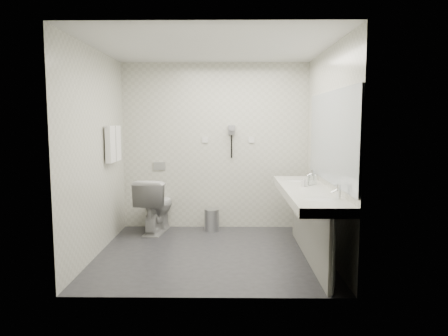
{
  "coord_description": "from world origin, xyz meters",
  "views": [
    {
      "loc": [
        0.21,
        -4.99,
        1.64
      ],
      "look_at": [
        0.15,
        0.15,
        1.05
      ],
      "focal_mm": 33.29,
      "sensor_mm": 36.0,
      "label": 1
    }
  ],
  "objects": [
    {
      "name": "floor",
      "position": [
        0.0,
        0.0,
        0.0
      ],
      "size": [
        2.8,
        2.8,
        0.0
      ],
      "primitive_type": "plane",
      "color": "#28282D",
      "rests_on": "ground"
    },
    {
      "name": "wall_back",
      "position": [
        0.0,
        1.3,
        1.25
      ],
      "size": [
        2.8,
        0.0,
        2.8
      ],
      "primitive_type": "plane",
      "rotation": [
        1.57,
        0.0,
        0.0
      ],
      "color": "beige",
      "rests_on": "floor"
    },
    {
      "name": "towel_near",
      "position": [
        -1.34,
        0.41,
        1.33
      ],
      "size": [
        0.07,
        0.24,
        0.48
      ],
      "primitive_type": "cube",
      "color": "white",
      "rests_on": "towel_rail"
    },
    {
      "name": "pedal_bin",
      "position": [
        -0.04,
        1.07,
        0.16
      ],
      "size": [
        0.26,
        0.26,
        0.31
      ],
      "primitive_type": "cylinder",
      "rotation": [
        0.0,
        0.0,
        -0.18
      ],
      "color": "#B2B5BA",
      "rests_on": "floor"
    },
    {
      "name": "basin_far",
      "position": [
        1.12,
        0.45,
        0.83
      ],
      "size": [
        0.4,
        0.31,
        0.05
      ],
      "primitive_type": "ellipsoid",
      "color": "silver",
      "rests_on": "vanity_counter"
    },
    {
      "name": "bin_lid",
      "position": [
        -0.04,
        1.07,
        0.32
      ],
      "size": [
        0.22,
        0.22,
        0.02
      ],
      "primitive_type": "cylinder",
      "color": "#B2B5BA",
      "rests_on": "pedal_bin"
    },
    {
      "name": "vanity_post_near",
      "position": [
        1.18,
        -1.24,
        0.38
      ],
      "size": [
        0.06,
        0.06,
        0.75
      ],
      "primitive_type": "cylinder",
      "color": "silver",
      "rests_on": "floor"
    },
    {
      "name": "dryer_barrel",
      "position": [
        0.25,
        1.2,
        1.53
      ],
      "size": [
        0.08,
        0.14,
        0.08
      ],
      "primitive_type": "cylinder",
      "rotation": [
        1.57,
        0.0,
        0.0
      ],
      "color": "gray",
      "rests_on": "dryer_cradle"
    },
    {
      "name": "ceiling",
      "position": [
        0.0,
        0.0,
        2.5
      ],
      "size": [
        2.8,
        2.8,
        0.0
      ],
      "primitive_type": "plane",
      "rotation": [
        3.14,
        0.0,
        0.0
      ],
      "color": "silver",
      "rests_on": "wall_back"
    },
    {
      "name": "dryer_cord",
      "position": [
        0.25,
        1.26,
        1.25
      ],
      "size": [
        0.02,
        0.02,
        0.35
      ],
      "primitive_type": "cylinder",
      "color": "black",
      "rests_on": "dryer_cradle"
    },
    {
      "name": "basin_near",
      "position": [
        1.12,
        -0.85,
        0.83
      ],
      "size": [
        0.4,
        0.31,
        0.05
      ],
      "primitive_type": "ellipsoid",
      "color": "silver",
      "rests_on": "vanity_counter"
    },
    {
      "name": "switch_plate_b",
      "position": [
        0.55,
        1.29,
        1.35
      ],
      "size": [
        0.09,
        0.02,
        0.09
      ],
      "primitive_type": "cube",
      "color": "silver",
      "rests_on": "wall_back"
    },
    {
      "name": "flush_plate",
      "position": [
        -0.85,
        1.29,
        0.95
      ],
      "size": [
        0.18,
        0.02,
        0.12
      ],
      "primitive_type": "cube",
      "color": "#B2B5BA",
      "rests_on": "wall_back"
    },
    {
      "name": "faucet_near",
      "position": [
        1.32,
        -0.85,
        0.92
      ],
      "size": [
        0.04,
        0.04,
        0.15
      ],
      "primitive_type": "cylinder",
      "color": "silver",
      "rests_on": "vanity_counter"
    },
    {
      "name": "vanity_panel",
      "position": [
        1.15,
        -0.2,
        0.38
      ],
      "size": [
        0.03,
        2.15,
        0.75
      ],
      "primitive_type": "cube",
      "color": "gray",
      "rests_on": "floor"
    },
    {
      "name": "dryer_cradle",
      "position": [
        0.25,
        1.27,
        1.5
      ],
      "size": [
        0.1,
        0.04,
        0.14
      ],
      "primitive_type": "cube",
      "color": "gray",
      "rests_on": "wall_back"
    },
    {
      "name": "wall_front",
      "position": [
        0.0,
        -1.3,
        1.25
      ],
      "size": [
        2.8,
        0.0,
        2.8
      ],
      "primitive_type": "plane",
      "rotation": [
        -1.57,
        0.0,
        0.0
      ],
      "color": "beige",
      "rests_on": "floor"
    },
    {
      "name": "wall_left",
      "position": [
        -1.4,
        0.0,
        1.25
      ],
      "size": [
        0.0,
        2.6,
        2.6
      ],
      "primitive_type": "plane",
      "rotation": [
        1.57,
        0.0,
        1.57
      ],
      "color": "beige",
      "rests_on": "floor"
    },
    {
      "name": "glass_right",
      "position": [
        1.27,
        0.14,
        0.91
      ],
      "size": [
        0.08,
        0.08,
        0.12
      ],
      "primitive_type": "cylinder",
      "rotation": [
        0.0,
        0.0,
        0.18
      ],
      "color": "silver",
      "rests_on": "vanity_counter"
    },
    {
      "name": "towel_rail",
      "position": [
        -1.35,
        0.55,
        1.55
      ],
      "size": [
        0.02,
        0.62,
        0.02
      ],
      "primitive_type": "cylinder",
      "rotation": [
        1.57,
        0.0,
        0.0
      ],
      "color": "silver",
      "rests_on": "wall_left"
    },
    {
      "name": "switch_plate_a",
      "position": [
        -0.15,
        1.29,
        1.35
      ],
      "size": [
        0.09,
        0.02,
        0.09
      ],
      "primitive_type": "cube",
      "color": "silver",
      "rests_on": "wall_back"
    },
    {
      "name": "towel_far",
      "position": [
        -1.34,
        0.69,
        1.33
      ],
      "size": [
        0.07,
        0.24,
        0.48
      ],
      "primitive_type": "cube",
      "color": "white",
      "rests_on": "towel_rail"
    },
    {
      "name": "faucet_far",
      "position": [
        1.32,
        0.45,
        0.92
      ],
      "size": [
        0.04,
        0.04,
        0.15
      ],
      "primitive_type": "cylinder",
      "color": "silver",
      "rests_on": "vanity_counter"
    },
    {
      "name": "toilet",
      "position": [
        -0.87,
        1.0,
        0.4
      ],
      "size": [
        0.55,
        0.84,
        0.8
      ],
      "primitive_type": "imported",
      "rotation": [
        0.0,
        0.0,
        3.0
      ],
      "color": "silver",
      "rests_on": "floor"
    },
    {
      "name": "vanity_counter",
      "position": [
        1.12,
        -0.2,
        0.8
      ],
      "size": [
        0.55,
        2.2,
        0.1
      ],
      "primitive_type": "cube",
      "color": "silver",
      "rests_on": "floor"
    },
    {
      "name": "wall_right",
      "position": [
        1.4,
        0.0,
        1.25
      ],
      "size": [
        0.0,
        2.6,
        2.6
      ],
      "primitive_type": "plane",
      "rotation": [
        1.57,
        0.0,
        -1.57
      ],
      "color": "beige",
      "rests_on": "floor"
    },
    {
      "name": "glass_left",
      "position": [
        1.21,
        0.05,
        0.91
      ],
      "size": [
        0.09,
        0.09,
        0.12
      ],
      "primitive_type": "cylinder",
      "rotation": [
        0.0,
        0.0,
        -0.42
      ],
      "color": "silver",
      "rests_on": "vanity_counter"
    },
    {
      "name": "soap_bottle_a",
      "position": [
        1.11,
        -0.05,
        0.9
      ],
      "size": [
        0.07,
        0.07,
        0.11
      ],
      "primitive_type": "imported",
      "rotation": [
        0.0,
        0.0,
        0.69
      ],
      "color": "white",
      "rests_on": "vanity_counter"
    },
    {
      "name": "mirror",
      "position": [
        1.39,
        -0.2,
        1.45
      ],
      "size": [
        0.02,
        2.2,
        1.05
      ],
      "primitive_type": "cube",
      "color": "#B2BCC6",
      "rests_on": "wall_right"
    },
    {
      "name": "vanity_post_far",
      "position": [
        1.18,
        0.84,
        0.38
      ],
      "size": [
        0.06,
        0.06,
        0.75
      ],
      "primitive_type": "cylinder",
      "color": "silver",
      "rests_on": "floor"
    }
  ]
}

